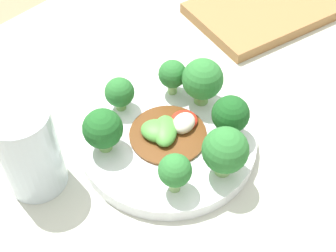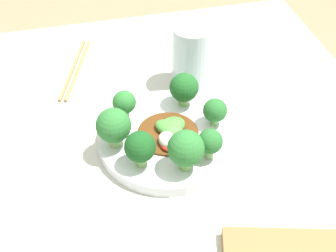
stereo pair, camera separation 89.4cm
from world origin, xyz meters
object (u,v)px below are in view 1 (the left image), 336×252
Objects in this scene: broccoli_south at (225,151)px; broccoli_north at (120,93)px; drinking_glass at (28,150)px; broccoli_northwest at (101,128)px; plate at (168,140)px; cutting_board at (263,10)px; broccoli_southwest at (175,171)px; broccoli_southeast at (230,115)px; broccoli_northeast at (172,75)px; broccoli_east at (203,80)px; stirfry_center at (168,130)px.

broccoli_south is 0.18m from broccoli_north.
broccoli_northwest is at bearing -21.72° from drinking_glass.
plate is at bearing -85.22° from broccoli_north.
broccoli_southwest is at bearing -160.20° from cutting_board.
drinking_glass is at bearing 146.25° from broccoli_southeast.
broccoli_northeast is 0.77× the size of broccoli_south.
drinking_glass is (-0.16, 0.18, 0.00)m from broccoli_south.
broccoli_south is 0.07m from broccoli_southwest.
plate is at bearing 134.17° from broccoli_southeast.
broccoli_east is 0.69× the size of stirfry_center.
stirfry_center is 0.37× the size of cutting_board.
drinking_glass reaches higher than broccoli_southwest.
broccoli_northeast is 0.29m from cutting_board.
broccoli_east reaches higher than broccoli_southwest.
broccoli_east is (0.08, 0.10, 0.00)m from broccoli_south.
drinking_glass reaches higher than broccoli_north.
broccoli_south reaches higher than broccoli_southeast.
broccoli_southeast is 0.16m from broccoli_north.
broccoli_east is at bearing -72.71° from broccoli_northeast.
drinking_glass is at bearing 158.28° from broccoli_northwest.
broccoli_southeast reaches higher than broccoli_southwest.
broccoli_east is 0.26× the size of cutting_board.
plate is at bearing 48.06° from broccoli_southwest.
broccoli_south is 0.06m from broccoli_southeast.
broccoli_south reaches higher than broccoli_northeast.
broccoli_southeast is at bearing -48.44° from stirfry_center.
broccoli_south is 0.69× the size of stirfry_center.
broccoli_northeast is at bearing 38.53° from stirfry_center.
broccoli_southeast and broccoli_northwest have the same top height.
broccoli_northwest is (-0.14, -0.00, 0.00)m from broccoli_northeast.
broccoli_northeast is at bearing -23.43° from broccoli_north.
broccoli_southwest is 0.16m from broccoli_north.
broccoli_southwest is at bearing -132.59° from stirfry_center.
broccoli_northwest is (-0.13, 0.11, -0.00)m from broccoli_southeast.
broccoli_east is (0.14, 0.07, 0.01)m from broccoli_southwest.
plate is at bearing -147.52° from stirfry_center.
broccoli_southeast is 0.07m from broccoli_east.
drinking_glass is at bearing 132.30° from broccoli_south.
broccoli_southeast is at bearing -95.17° from broccoli_northeast.
broccoli_south reaches higher than cutting_board.
stirfry_center is at bearing -141.47° from broccoli_northeast.
broccoli_east is at bearing -15.34° from broccoli_northwest.
cutting_board is at bearing -0.49° from drinking_glass.
cutting_board is (0.35, 0.08, -0.02)m from stirfry_center.
broccoli_southwest is 0.20× the size of cutting_board.
plate is 4.64× the size of broccoli_north.
broccoli_south is 1.39× the size of broccoli_north.
broccoli_northeast is 0.16m from broccoli_south.
broccoli_south reaches higher than broccoli_southwest.
broccoli_northwest is at bearing 147.01° from stirfry_center.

